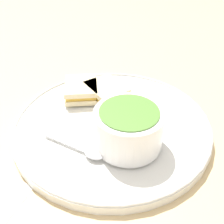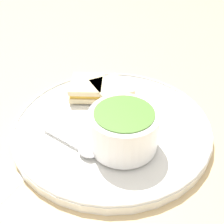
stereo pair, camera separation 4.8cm
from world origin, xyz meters
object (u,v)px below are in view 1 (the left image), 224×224
(spoon, at_px, (89,152))
(sandwich_half_near, at_px, (107,91))
(sandwich_half_far, at_px, (81,89))
(soup_bowl, at_px, (129,128))

(spoon, distance_m, sandwich_half_near, 0.17)
(spoon, xyz_separation_m, sandwich_half_far, (-0.13, 0.11, 0.01))
(sandwich_half_near, relative_size, sandwich_half_far, 0.92)
(spoon, distance_m, sandwich_half_far, 0.17)
(soup_bowl, distance_m, spoon, 0.07)
(sandwich_half_far, bearing_deg, soup_bowl, -17.60)
(sandwich_half_far, bearing_deg, sandwich_half_near, 31.40)
(sandwich_half_near, bearing_deg, spoon, -58.64)
(sandwich_half_near, height_order, sandwich_half_far, same)
(sandwich_half_near, bearing_deg, soup_bowl, -34.31)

